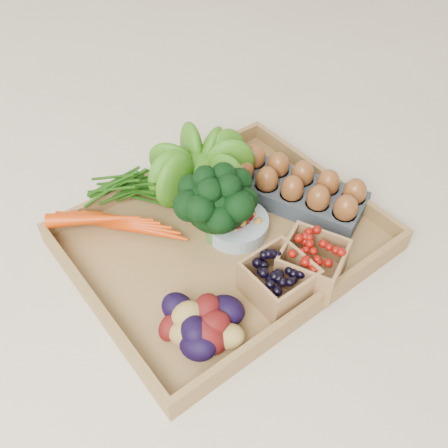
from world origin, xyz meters
TOP-DOWN VIEW (x-y plane):
  - ground at (0.00, 0.00)m, footprint 4.00×4.00m
  - tray at (0.00, 0.00)m, footprint 0.55×0.45m
  - carrots at (-0.14, 0.13)m, footprint 0.19×0.14m
  - lettuce at (0.05, 0.14)m, footprint 0.15×0.15m
  - broccoli at (-0.01, 0.01)m, footprint 0.15×0.15m
  - cherry_bowl at (0.03, 0.00)m, footprint 0.12×0.12m
  - egg_carton at (0.17, 0.02)m, footprint 0.23×0.35m
  - potatoes at (-0.15, -0.14)m, footprint 0.15×0.15m
  - punnet_blackberry at (-0.00, -0.15)m, footprint 0.10×0.10m
  - punnet_raspberry at (0.07, -0.16)m, footprint 0.14×0.14m

SIDE VIEW (x-z plane):
  - ground at x=0.00m, z-range 0.00..0.00m
  - tray at x=0.00m, z-range 0.00..0.01m
  - cherry_bowl at x=0.03m, z-range 0.01..0.05m
  - egg_carton at x=0.17m, z-range 0.01..0.05m
  - carrots at x=-0.14m, z-range 0.01..0.06m
  - punnet_blackberry at x=0.00m, z-range 0.01..0.09m
  - punnet_raspberry at x=0.07m, z-range 0.01..0.09m
  - potatoes at x=-0.15m, z-range 0.01..0.10m
  - broccoli at x=-0.01m, z-range 0.02..0.14m
  - lettuce at x=0.05m, z-range 0.02..0.17m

